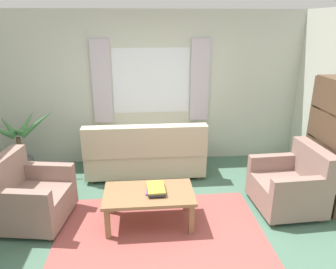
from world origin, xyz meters
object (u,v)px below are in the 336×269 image
at_px(armchair_left, 28,197).
at_px(bookshelf, 334,144).
at_px(armchair_right, 292,185).
at_px(book_stack_on_table, 156,189).
at_px(couch, 146,153).
at_px(potted_plant, 21,152).
at_px(coffee_table, 149,196).

bearing_deg(armchair_left, bookshelf, -79.06).
relative_size(armchair_right, book_stack_on_table, 2.56).
distance_m(couch, armchair_right, 2.27).
distance_m(potted_plant, bookshelf, 4.62).
height_order(armchair_left, potted_plant, potted_plant).
distance_m(coffee_table, bookshelf, 2.54).
distance_m(armchair_left, armchair_right, 3.40).
bearing_deg(book_stack_on_table, armchair_left, 174.30).
xyz_separation_m(couch, armchair_right, (1.92, -1.21, -0.01)).
relative_size(book_stack_on_table, bookshelf, 0.20).
distance_m(couch, potted_plant, 1.98).
xyz_separation_m(armchair_right, coffee_table, (-1.90, -0.18, 0.03)).
height_order(couch, bookshelf, bookshelf).
height_order(armchair_right, book_stack_on_table, armchair_right).
bearing_deg(armchair_left, potted_plant, 30.46).
bearing_deg(potted_plant, armchair_right, -18.01).
distance_m(armchair_left, bookshelf, 4.00).
height_order(armchair_right, bookshelf, bookshelf).
xyz_separation_m(couch, book_stack_on_table, (0.10, -1.37, 0.11)).
relative_size(armchair_right, coffee_table, 0.80).
bearing_deg(couch, potted_plant, -1.70).
xyz_separation_m(couch, coffee_table, (0.01, -1.38, 0.01)).
bearing_deg(couch, book_stack_on_table, 94.15).
bearing_deg(book_stack_on_table, couch, 94.15).
relative_size(armchair_left, potted_plant, 0.83).
height_order(coffee_table, bookshelf, bookshelf).
bearing_deg(coffee_table, potted_plant, 144.02).
distance_m(armchair_right, bookshelf, 0.78).
height_order(armchair_left, coffee_table, armchair_left).
height_order(couch, armchair_left, couch).
bearing_deg(potted_plant, book_stack_on_table, -34.55).
relative_size(couch, book_stack_on_table, 5.52).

